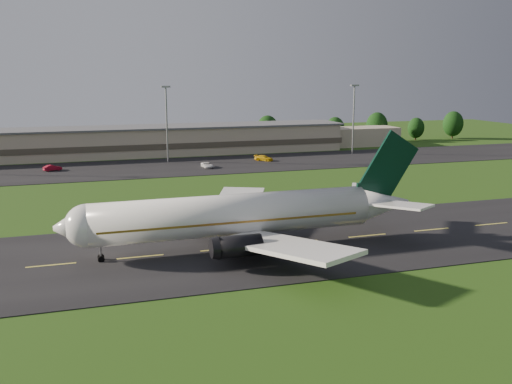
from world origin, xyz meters
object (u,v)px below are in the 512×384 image
object	(u,v)px
airliner	(239,215)
service_vehicle_d	(264,158)
terminal	(164,141)
light_mast_centre	(166,115)
service_vehicle_c	(207,165)
service_vehicle_b	(52,168)
light_mast_east	(354,111)

from	to	relation	value
airliner	service_vehicle_d	bearing A→B (deg)	69.24
terminal	light_mast_centre	size ratio (longest dim) A/B	7.13
airliner	terminal	world-z (taller)	airliner
terminal	service_vehicle_d	bearing A→B (deg)	-42.32
service_vehicle_c	service_vehicle_d	distance (m)	18.62
service_vehicle_d	light_mast_centre	bearing A→B (deg)	120.58
light_mast_centre	service_vehicle_c	xyz separation A→B (m)	(8.02, -12.41, -11.96)
airliner	service_vehicle_c	world-z (taller)	airliner
airliner	service_vehicle_d	world-z (taller)	airliner
airliner	light_mast_centre	xyz separation A→B (m)	(2.59, 80.00, 8.08)
terminal	service_vehicle_b	size ratio (longest dim) A/B	33.28
light_mast_east	service_vehicle_b	distance (m)	85.27
terminal	service_vehicle_c	xyz separation A→B (m)	(6.62, -28.60, -3.21)
light_mast_centre	service_vehicle_d	bearing A→B (deg)	-12.54
service_vehicle_b	service_vehicle_c	bearing A→B (deg)	-121.96
terminal	service_vehicle_b	distance (m)	37.72
light_mast_east	service_vehicle_d	bearing A→B (deg)	-169.22
airliner	service_vehicle_d	size ratio (longest dim) A/B	9.82
airliner	terminal	xyz separation A→B (m)	(3.99, 96.18, -0.67)
terminal	light_mast_centre	xyz separation A→B (m)	(-1.40, -16.18, 8.75)
airliner	terminal	size ratio (longest dim) A/B	0.35
terminal	service_vehicle_c	size ratio (longest dim) A/B	29.76
airliner	light_mast_centre	distance (m)	80.45
service_vehicle_b	service_vehicle_d	world-z (taller)	service_vehicle_d
service_vehicle_c	light_mast_east	bearing A→B (deg)	11.47
light_mast_east	service_vehicle_d	size ratio (longest dim) A/B	3.90
airliner	service_vehicle_c	xyz separation A→B (m)	(10.61, 67.58, -3.88)
terminal	light_mast_east	size ratio (longest dim) A/B	7.13
light_mast_centre	service_vehicle_d	distance (m)	28.58
terminal	airliner	bearing A→B (deg)	-92.38
airliner	light_mast_centre	size ratio (longest dim) A/B	2.52
light_mast_east	service_vehicle_b	bearing A→B (deg)	-176.22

